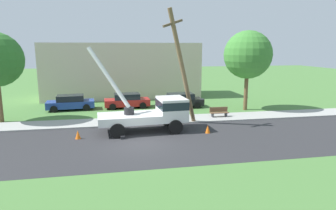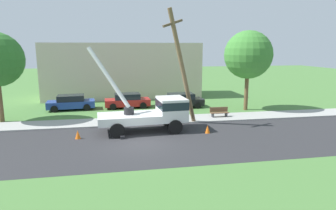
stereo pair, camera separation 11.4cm
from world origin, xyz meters
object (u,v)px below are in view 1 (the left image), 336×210
park_bench (219,112)px  roadside_tree_near (248,55)px  parked_sedan_blue (71,102)px  traffic_cone_behind (78,135)px  parked_sedan_black (181,100)px  utility_truck (154,111)px  leaning_utility_pole (182,67)px  parked_sedan_red (127,101)px  traffic_cone_ahead (208,129)px

park_bench → roadside_tree_near: bearing=36.2°
parked_sedan_blue → roadside_tree_near: bearing=-10.6°
traffic_cone_behind → park_bench: bearing=19.5°
parked_sedan_black → utility_truck: bearing=-115.7°
leaning_utility_pole → parked_sedan_red: leaning_utility_pole is taller
leaning_utility_pole → parked_sedan_blue: leaning_utility_pole is taller
park_bench → roadside_tree_near: size_ratio=0.21×
leaning_utility_pole → roadside_tree_near: bearing=31.1°
traffic_cone_ahead → leaning_utility_pole: bearing=117.0°
parked_sedan_black → parked_sedan_red: bearing=170.5°
traffic_cone_behind → roadside_tree_near: 16.98m
traffic_cone_ahead → parked_sedan_red: parked_sedan_red is taller
parked_sedan_red → roadside_tree_near: 12.39m
leaning_utility_pole → parked_sedan_blue: (-9.16, 7.51, -3.76)m
utility_truck → parked_sedan_blue: bearing=128.3°
leaning_utility_pole → parked_sedan_red: bearing=116.7°
leaning_utility_pole → traffic_cone_behind: size_ratio=15.56×
traffic_cone_behind → roadside_tree_near: (14.84, 6.62, 4.93)m
utility_truck → traffic_cone_ahead: bearing=-20.5°
leaning_utility_pole → parked_sedan_black: leaning_utility_pole is taller
traffic_cone_ahead → parked_sedan_blue: size_ratio=0.12×
traffic_cone_ahead → parked_sedan_red: 11.27m
parked_sedan_blue → park_bench: parked_sedan_blue is taller
parked_sedan_blue → parked_sedan_black: 10.66m
parked_sedan_red → park_bench: 9.46m
utility_truck → traffic_cone_behind: 5.43m
parked_sedan_black → roadside_tree_near: bearing=-21.0°
leaning_utility_pole → roadside_tree_near: 8.58m
utility_truck → leaning_utility_pole: (2.31, 1.17, 3.06)m
parked_sedan_black → park_bench: size_ratio=2.80×
parked_sedan_blue → park_bench: 14.08m
parked_sedan_black → park_bench: 5.40m
traffic_cone_behind → roadside_tree_near: roadside_tree_near is taller
leaning_utility_pole → parked_sedan_black: size_ratio=1.95×
parked_sedan_blue → traffic_cone_ahead: bearing=-43.8°
traffic_cone_behind → parked_sedan_blue: (-1.65, 9.72, 0.43)m
leaning_utility_pole → roadside_tree_near: (7.32, 4.41, 0.75)m
traffic_cone_behind → leaning_utility_pole: bearing=16.4°
utility_truck → park_bench: bearing=26.0°
utility_truck → parked_sedan_blue: (-6.85, 8.68, -0.70)m
parked_sedan_red → roadside_tree_near: roadside_tree_near is taller
parked_sedan_black → park_bench: bearing=-65.6°
traffic_cone_behind → parked_sedan_blue: bearing=99.6°
utility_truck → traffic_cone_behind: bearing=-168.7°
traffic_cone_ahead → traffic_cone_behind: same height
traffic_cone_ahead → parked_sedan_blue: 14.48m
traffic_cone_behind → parked_sedan_red: 10.45m
parked_sedan_red → parked_sedan_black: bearing=-9.5°
parked_sedan_black → roadside_tree_near: 7.73m
traffic_cone_behind → utility_truck: bearing=11.3°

